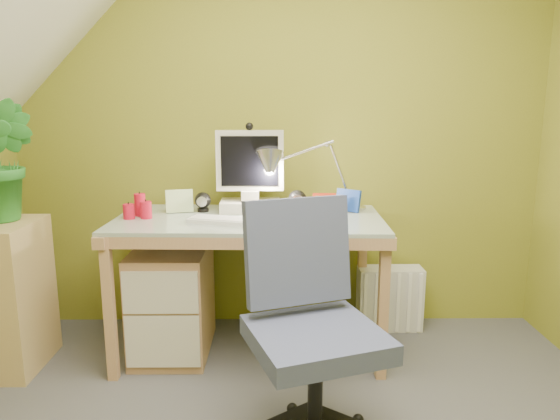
{
  "coord_description": "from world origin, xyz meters",
  "views": [
    {
      "loc": [
        -0.02,
        -1.55,
        1.37
      ],
      "look_at": [
        0.0,
        1.0,
        0.85
      ],
      "focal_mm": 33.0,
      "sensor_mm": 36.0,
      "label": 1
    }
  ],
  "objects_px": {
    "desk": "(250,285)",
    "side_ledge": "(11,296)",
    "task_chair": "(316,334)",
    "monitor": "(250,167)",
    "desk_lamp": "(329,160)",
    "radiator": "(390,298)",
    "potted_plant": "(1,161)"
  },
  "relations": [
    {
      "from": "desk",
      "to": "side_ledge",
      "type": "height_order",
      "value": "side_ledge"
    },
    {
      "from": "task_chair",
      "to": "monitor",
      "type": "bearing_deg",
      "value": 86.97
    },
    {
      "from": "desk",
      "to": "desk_lamp",
      "type": "distance_m",
      "value": 0.83
    },
    {
      "from": "radiator",
      "to": "monitor",
      "type": "bearing_deg",
      "value": -173.74
    },
    {
      "from": "desk",
      "to": "monitor",
      "type": "relative_size",
      "value": 2.86
    },
    {
      "from": "monitor",
      "to": "potted_plant",
      "type": "xyz_separation_m",
      "value": [
        -1.24,
        -0.31,
        0.07
      ]
    },
    {
      "from": "desk_lamp",
      "to": "task_chair",
      "type": "distance_m",
      "value": 1.2
    },
    {
      "from": "desk_lamp",
      "to": "potted_plant",
      "type": "xyz_separation_m",
      "value": [
        -1.69,
        -0.31,
        0.03
      ]
    },
    {
      "from": "potted_plant",
      "to": "radiator",
      "type": "height_order",
      "value": "potted_plant"
    },
    {
      "from": "desk_lamp",
      "to": "task_chair",
      "type": "relative_size",
      "value": 0.59
    },
    {
      "from": "task_chair",
      "to": "radiator",
      "type": "distance_m",
      "value": 1.31
    },
    {
      "from": "side_ledge",
      "to": "task_chair",
      "type": "xyz_separation_m",
      "value": [
        1.54,
        -0.7,
        0.11
      ]
    },
    {
      "from": "monitor",
      "to": "task_chair",
      "type": "distance_m",
      "value": 1.21
    },
    {
      "from": "desk_lamp",
      "to": "potted_plant",
      "type": "height_order",
      "value": "potted_plant"
    },
    {
      "from": "desk",
      "to": "radiator",
      "type": "distance_m",
      "value": 0.92
    },
    {
      "from": "potted_plant",
      "to": "radiator",
      "type": "relative_size",
      "value": 1.59
    },
    {
      "from": "side_ledge",
      "to": "potted_plant",
      "type": "relative_size",
      "value": 1.26
    },
    {
      "from": "desk",
      "to": "potted_plant",
      "type": "height_order",
      "value": "potted_plant"
    },
    {
      "from": "desk",
      "to": "desk_lamp",
      "type": "height_order",
      "value": "desk_lamp"
    },
    {
      "from": "potted_plant",
      "to": "task_chair",
      "type": "xyz_separation_m",
      "value": [
        1.54,
        -0.75,
        -0.6
      ]
    },
    {
      "from": "monitor",
      "to": "desk_lamp",
      "type": "xyz_separation_m",
      "value": [
        0.45,
        0.0,
        0.04
      ]
    },
    {
      "from": "desk",
      "to": "desk_lamp",
      "type": "relative_size",
      "value": 2.46
    },
    {
      "from": "radiator",
      "to": "desk_lamp",
      "type": "bearing_deg",
      "value": -166.45
    },
    {
      "from": "side_ledge",
      "to": "task_chair",
      "type": "bearing_deg",
      "value": -24.27
    },
    {
      "from": "desk_lamp",
      "to": "radiator",
      "type": "bearing_deg",
      "value": 4.87
    },
    {
      "from": "desk_lamp",
      "to": "task_chair",
      "type": "xyz_separation_m",
      "value": [
        -0.15,
        -1.05,
        -0.57
      ]
    },
    {
      "from": "monitor",
      "to": "radiator",
      "type": "distance_m",
      "value": 1.19
    },
    {
      "from": "task_chair",
      "to": "potted_plant",
      "type": "bearing_deg",
      "value": 135.14
    },
    {
      "from": "desk_lamp",
      "to": "side_ledge",
      "type": "bearing_deg",
      "value": -177.25
    },
    {
      "from": "desk",
      "to": "monitor",
      "type": "distance_m",
      "value": 0.66
    },
    {
      "from": "desk_lamp",
      "to": "monitor",
      "type": "bearing_deg",
      "value": 170.88
    },
    {
      "from": "side_ledge",
      "to": "radiator",
      "type": "height_order",
      "value": "side_ledge"
    }
  ]
}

